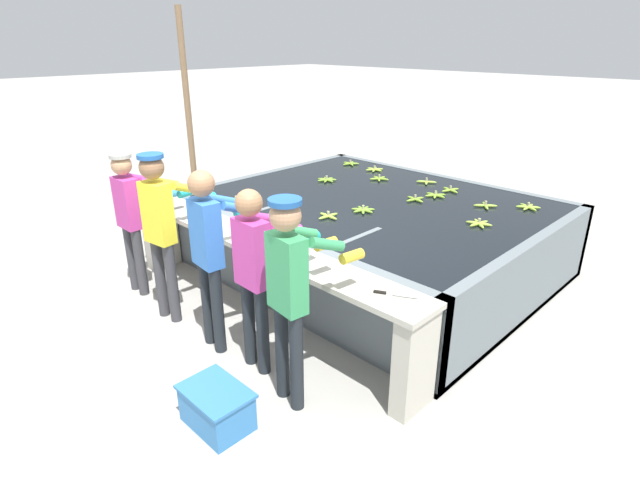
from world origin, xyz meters
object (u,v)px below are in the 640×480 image
object	(u,v)px
worker_1	(161,221)
banana_bunch_floating_2	(363,210)
banana_bunch_floating_8	(485,206)
banana_bunch_floating_12	(435,195)
banana_bunch_floating_10	(350,164)
crate	(217,407)
worker_2	(210,245)
banana_bunch_floating_4	(450,190)
banana_bunch_floating_13	(426,182)
support_post_left	(189,125)
worker_3	(256,265)
banana_bunch_floating_1	(375,169)
banana_bunch_floating_7	(379,179)
banana_bunch_floating_5	(479,223)
knife_0	(280,246)
worker_4	(291,284)
knife_1	(389,293)
banana_bunch_floating_9	(328,216)
worker_0	(131,211)
banana_bunch_floating_6	(327,180)
banana_bunch_floating_3	(415,199)
banana_bunch_floating_11	(236,200)
banana_bunch_floating_0	(528,207)

from	to	relation	value
worker_1	banana_bunch_floating_2	world-z (taller)	worker_1
banana_bunch_floating_8	banana_bunch_floating_12	size ratio (longest dim) A/B	0.86
banana_bunch_floating_10	crate	size ratio (longest dim) A/B	0.50
worker_2	banana_bunch_floating_12	size ratio (longest dim) A/B	6.20
banana_bunch_floating_4	crate	world-z (taller)	banana_bunch_floating_4
banana_bunch_floating_13	support_post_left	bearing A→B (deg)	-147.52
worker_3	banana_bunch_floating_8	world-z (taller)	worker_3
banana_bunch_floating_1	banana_bunch_floating_13	size ratio (longest dim) A/B	1.09
banana_bunch_floating_7	banana_bunch_floating_10	size ratio (longest dim) A/B	1.00
support_post_left	worker_2	bearing A→B (deg)	-29.60
banana_bunch_floating_5	knife_0	bearing A→B (deg)	-119.39
worker_4	crate	size ratio (longest dim) A/B	3.17
worker_2	knife_1	xyz separation A→B (m)	(1.57, 0.59, -0.13)
banana_bunch_floating_13	banana_bunch_floating_9	bearing A→B (deg)	-89.38
crate	support_post_left	xyz separation A→B (m)	(-3.88, 2.33, 1.44)
banana_bunch_floating_1	banana_bunch_floating_10	size ratio (longest dim) A/B	1.02
worker_2	knife_0	bearing A→B (deg)	70.25
worker_2	banana_bunch_floating_1	distance (m)	3.74
banana_bunch_floating_8	banana_bunch_floating_5	bearing A→B (deg)	-68.19
knife_0	crate	world-z (taller)	knife_0
worker_0	banana_bunch_floating_13	distance (m)	3.86
worker_2	worker_4	size ratio (longest dim) A/B	1.00
worker_3	support_post_left	distance (m)	3.92
banana_bunch_floating_9	support_post_left	world-z (taller)	support_post_left
banana_bunch_floating_13	knife_0	xyz separation A→B (m)	(0.27, -2.93, -0.01)
banana_bunch_floating_5	knife_1	distance (m)	1.96
banana_bunch_floating_6	knife_1	size ratio (longest dim) A/B	0.86
worker_0	banana_bunch_floating_1	xyz separation A→B (m)	(0.60, 3.57, -0.06)
banana_bunch_floating_3	banana_bunch_floating_9	bearing A→B (deg)	-105.31
worker_0	worker_1	size ratio (longest dim) A/B	0.93
worker_4	banana_bunch_floating_6	world-z (taller)	worker_4
banana_bunch_floating_12	knife_1	size ratio (longest dim) A/B	0.87
worker_1	worker_0	bearing A→B (deg)	175.59
banana_bunch_floating_1	banana_bunch_floating_3	size ratio (longest dim) A/B	1.00
banana_bunch_floating_7	banana_bunch_floating_12	xyz separation A→B (m)	(1.01, -0.13, -0.00)
banana_bunch_floating_1	knife_0	world-z (taller)	banana_bunch_floating_1
banana_bunch_floating_6	banana_bunch_floating_5	bearing A→B (deg)	-3.32
banana_bunch_floating_9	banana_bunch_floating_10	bearing A→B (deg)	125.78
banana_bunch_floating_10	crate	xyz separation A→B (m)	(2.42, -4.27, -0.77)
worker_2	support_post_left	distance (m)	3.47
banana_bunch_floating_11	knife_0	distance (m)	1.56
banana_bunch_floating_6	banana_bunch_floating_11	world-z (taller)	same
banana_bunch_floating_0	worker_3	bearing A→B (deg)	-104.73
worker_2	worker_4	bearing A→B (deg)	-1.17
banana_bunch_floating_7	banana_bunch_floating_13	distance (m)	0.66
knife_1	worker_4	bearing A→B (deg)	-127.25
banana_bunch_floating_9	knife_1	world-z (taller)	banana_bunch_floating_9
knife_0	crate	xyz separation A→B (m)	(0.68, -1.26, -0.76)
banana_bunch_floating_9	banana_bunch_floating_10	xyz separation A→B (m)	(-1.49, 2.07, -0.00)
knife_0	banana_bunch_floating_5	bearing A→B (deg)	60.61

